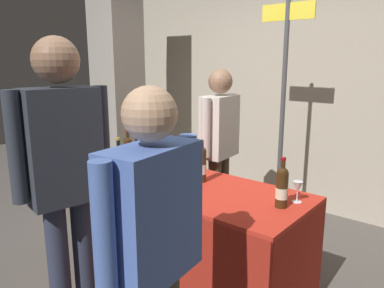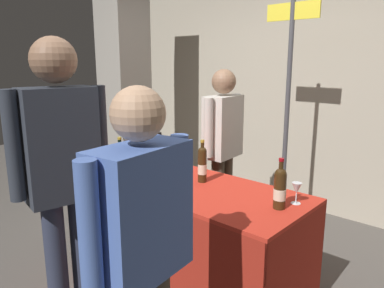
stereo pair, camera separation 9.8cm
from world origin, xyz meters
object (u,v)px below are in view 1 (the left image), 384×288
concrete_pillar (118,77)px  booth_signpost (283,99)px  tasting_table (192,216)px  wine_glass_near_vendor (298,187)px  taster_foreground_right (153,242)px  display_bottle_0 (138,162)px  featured_wine_bottle (158,157)px  vendor_presenter (219,140)px

concrete_pillar → booth_signpost: concrete_pillar is taller
tasting_table → wine_glass_near_vendor: (0.72, 0.16, 0.34)m
wine_glass_near_vendor → taster_foreground_right: taster_foreground_right is taller
tasting_table → display_bottle_0: (-0.39, -0.16, 0.37)m
featured_wine_bottle → wine_glass_near_vendor: featured_wine_bottle is taller
vendor_presenter → booth_signpost: 0.70m
display_bottle_0 → booth_signpost: bearing=71.0°
tasting_table → wine_glass_near_vendor: bearing=12.8°
vendor_presenter → taster_foreground_right: 1.97m
featured_wine_bottle → taster_foreground_right: taster_foreground_right is taller
display_bottle_0 → wine_glass_near_vendor: 1.16m
booth_signpost → taster_foreground_right: bearing=-76.5°
concrete_pillar → vendor_presenter: (1.51, -0.08, -0.53)m
featured_wine_bottle → taster_foreground_right: size_ratio=0.21×
wine_glass_near_vendor → taster_foreground_right: size_ratio=0.09×
display_bottle_0 → featured_wine_bottle: bearing=79.1°
featured_wine_bottle → wine_glass_near_vendor: 1.09m
display_bottle_0 → taster_foreground_right: 1.30m
featured_wine_bottle → taster_foreground_right: bearing=-46.2°
concrete_pillar → featured_wine_bottle: size_ratio=8.76×
featured_wine_bottle → vendor_presenter: (0.06, 0.73, 0.02)m
taster_foreground_right → vendor_presenter: bearing=21.1°
wine_glass_near_vendor → tasting_table: bearing=-167.2°
concrete_pillar → featured_wine_bottle: 1.76m
featured_wine_bottle → vendor_presenter: bearing=85.7°
concrete_pillar → display_bottle_0: 1.82m
featured_wine_bottle → display_bottle_0: featured_wine_bottle is taller
wine_glass_near_vendor → taster_foreground_right: (-0.11, -1.15, 0.06)m
tasting_table → featured_wine_bottle: (-0.36, 0.02, 0.38)m
tasting_table → wine_glass_near_vendor: size_ratio=12.34×
concrete_pillar → vendor_presenter: concrete_pillar is taller
featured_wine_bottle → wine_glass_near_vendor: (1.08, 0.14, -0.05)m
display_bottle_0 → booth_signpost: 1.51m
concrete_pillar → booth_signpost: bearing=11.4°
featured_wine_bottle → vendor_presenter: 0.74m
featured_wine_bottle → tasting_table: bearing=-3.7°
concrete_pillar → featured_wine_bottle: concrete_pillar is taller
tasting_table → featured_wine_bottle: size_ratio=5.02×
tasting_table → booth_signpost: booth_signpost is taller
taster_foreground_right → booth_signpost: (-0.53, 2.21, 0.37)m
featured_wine_bottle → taster_foreground_right: (0.97, -1.01, 0.01)m
booth_signpost → featured_wine_bottle: bearing=-110.2°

